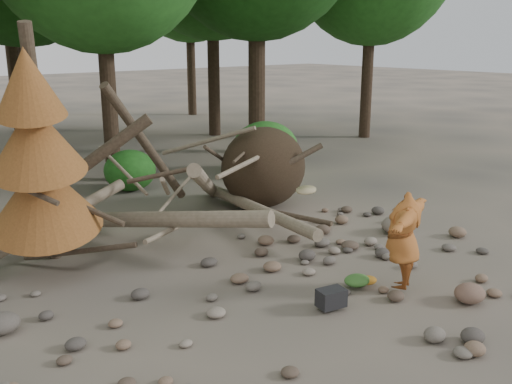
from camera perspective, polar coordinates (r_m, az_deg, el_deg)
ground at (r=9.60m, az=5.79°, el=-9.93°), size 120.00×120.00×0.00m
deadfall_pile at (r=13.55m, az=-0.93°, el=1.93°), size 8.55×5.24×3.30m
dead_conifer at (r=10.10m, az=-20.92°, el=3.04°), size 2.06×2.16×4.35m
bush_mid at (r=15.91m, az=-12.50°, el=2.13°), size 1.40×1.40×1.12m
bush_right at (r=17.53m, az=0.96°, el=4.48°), size 2.00×2.00×1.60m
frisbee_thrower at (r=9.55m, az=14.50°, el=-4.68°), size 3.30×1.27×2.03m
backpack at (r=9.00m, az=7.52°, el=-10.79°), size 0.47×0.36×0.28m
cloth_green at (r=9.81m, az=10.06°, el=-8.96°), size 0.47×0.39×0.18m
cloth_orange at (r=9.91m, az=11.12°, el=-8.92°), size 0.33×0.27×0.12m
boulder_front_right at (r=9.76m, az=20.59°, el=-9.46°), size 0.51×0.46×0.31m
boulder_mid_right at (r=12.57m, az=13.80°, el=-3.19°), size 0.63×0.57×0.38m
boulder_mid_left at (r=9.03m, az=-24.10°, el=-11.91°), size 0.51×0.46×0.30m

